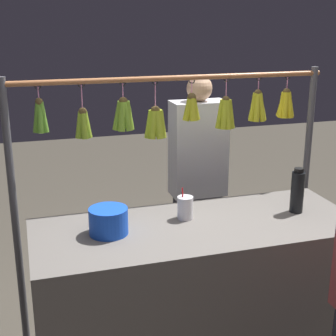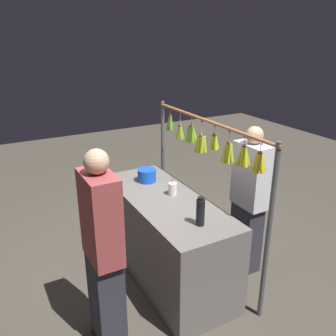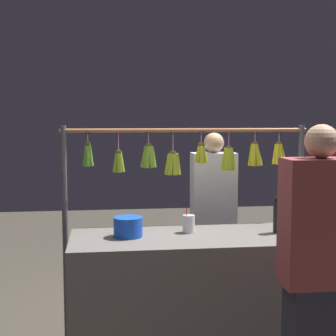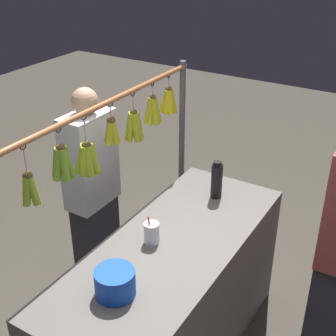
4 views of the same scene
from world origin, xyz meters
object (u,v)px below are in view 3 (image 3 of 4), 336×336
blue_bucket (128,227)px  vendor_person (213,225)px  drink_cup (189,224)px  water_bottle (278,216)px  customer_person (317,279)px

blue_bucket → vendor_person: (-0.79, -0.80, -0.18)m
drink_cup → blue_bucket: bearing=9.7°
blue_bucket → vendor_person: 1.14m
water_bottle → blue_bucket: size_ratio=1.30×
customer_person → vendor_person: bearing=-82.2°
blue_bucket → customer_person: (-1.02, 0.87, -0.14)m
vendor_person → drink_cup: bearing=64.7°
customer_person → drink_cup: bearing=-58.8°
drink_cup → customer_person: size_ratio=0.10×
water_bottle → vendor_person: (0.30, -0.82, -0.24)m
drink_cup → vendor_person: vendor_person is taller
water_bottle → vendor_person: vendor_person is taller
blue_bucket → drink_cup: bearing=-170.3°
blue_bucket → customer_person: 1.34m
blue_bucket → vendor_person: vendor_person is taller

